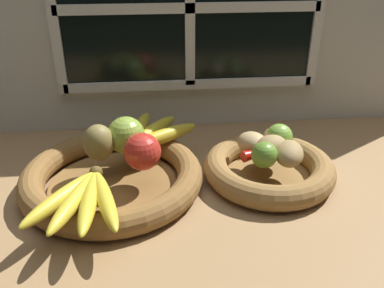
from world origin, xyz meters
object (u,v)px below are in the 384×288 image
object	(u,v)px
banana_bunch_front	(83,199)
lime_near	(264,155)
pear_brown	(99,142)
apple_green_back	(126,135)
potato_oblong	(252,143)
potato_large	(271,147)
potato_small	(289,153)
chili_pepper	(265,152)
banana_bunch_back	(150,133)
fruit_bowl_right	(269,169)
fruit_bowl_left	(113,177)
apple_red_right	(142,152)
lime_far	(279,137)
potato_back	(274,138)

from	to	relation	value
banana_bunch_front	lime_near	size ratio (longest dim) A/B	3.78
pear_brown	banana_bunch_front	bearing A→B (deg)	-94.50
apple_green_back	potato_oblong	xyz separation A→B (cm)	(26.48, -2.86, -1.72)
potato_large	potato_small	xyz separation A→B (cm)	(2.91, -2.91, -0.12)
potato_oblong	chili_pepper	world-z (taller)	potato_oblong
pear_brown	banana_bunch_back	world-z (taller)	pear_brown
fruit_bowl_right	lime_near	bearing A→B (deg)	-123.69
apple_green_back	fruit_bowl_left	bearing A→B (deg)	-119.13
banana_bunch_back	fruit_bowl_right	bearing A→B (deg)	-23.71
fruit_bowl_left	apple_red_right	size ratio (longest dim) A/B	4.98
banana_bunch_back	fruit_bowl_left	bearing A→B (deg)	-126.54
banana_bunch_front	potato_oblong	world-z (taller)	potato_oblong
apple_red_right	chili_pepper	world-z (taller)	apple_red_right
apple_green_back	chili_pepper	size ratio (longest dim) A/B	0.75
banana_bunch_back	banana_bunch_front	bearing A→B (deg)	-115.93
fruit_bowl_left	fruit_bowl_right	world-z (taller)	same
banana_bunch_back	lime_far	size ratio (longest dim) A/B	3.44
apple_red_right	potato_large	xyz separation A→B (cm)	(26.33, 1.67, -1.26)
banana_bunch_front	lime_near	distance (cm)	35.51
apple_red_right	pear_brown	xyz separation A→B (cm)	(-8.86, 4.62, 0.11)
fruit_bowl_right	potato_large	world-z (taller)	potato_large
potato_oblong	chili_pepper	bearing A→B (deg)	-47.93
lime_far	pear_brown	bearing A→B (deg)	-179.12
banana_bunch_back	lime_far	xyz separation A→B (cm)	(27.47, -7.33, 1.27)
fruit_bowl_left	pear_brown	world-z (taller)	pear_brown
pear_brown	apple_red_right	bearing A→B (deg)	-27.54
chili_pepper	apple_red_right	bearing A→B (deg)	162.84
potato_small	lime_far	world-z (taller)	lime_far
apple_red_right	pear_brown	bearing A→B (deg)	152.46
fruit_bowl_right	potato_small	xyz separation A→B (cm)	(2.91, -2.91, 5.09)
fruit_bowl_left	potato_small	bearing A→B (deg)	-4.67
potato_back	lime_near	bearing A→B (deg)	-118.98
apple_red_right	apple_green_back	size ratio (longest dim) A/B	0.94
apple_green_back	banana_bunch_back	xyz separation A→B (cm)	(5.03, 5.45, -2.38)
lime_far	fruit_bowl_right	bearing A→B (deg)	-127.87
potato_oblong	apple_green_back	bearing A→B (deg)	173.83
apple_red_right	pear_brown	distance (cm)	10.00
fruit_bowl_left	apple_green_back	world-z (taller)	apple_green_back
lime_near	potato_small	bearing A→B (deg)	6.67
apple_green_back	potato_small	size ratio (longest dim) A/B	0.97
potato_small	lime_far	size ratio (longest dim) A/B	1.43
banana_bunch_back	lime_near	distance (cm)	26.62
fruit_bowl_right	pear_brown	world-z (taller)	pear_brown
banana_bunch_front	chili_pepper	xyz separation A→B (cm)	(35.37, 13.43, -0.21)
pear_brown	potato_small	xyz separation A→B (cm)	(38.11, -5.86, -1.48)
potato_large	apple_red_right	bearing A→B (deg)	-176.36
banana_bunch_front	potato_large	bearing A→B (deg)	20.03
apple_red_right	lime_near	world-z (taller)	apple_red_right
banana_bunch_front	chili_pepper	size ratio (longest dim) A/B	1.87
potato_back	lime_far	distance (cm)	1.18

